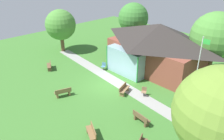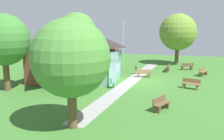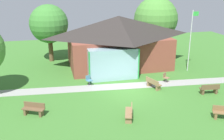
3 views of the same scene
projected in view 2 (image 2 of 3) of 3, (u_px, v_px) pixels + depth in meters
ground_plane at (143, 82)px, 22.60m from camera, size 44.00×44.00×0.00m
pavilion at (80, 51)px, 24.61m from camera, size 10.85×7.94×5.16m
footpath at (131, 81)px, 22.90m from camera, size 22.44×3.20×0.03m
flagpole at (123, 42)px, 29.67m from camera, size 0.64×0.08×5.90m
bench_front_center at (191, 84)px, 20.12m from camera, size 0.88×1.56×0.84m
bench_mid_right at (168, 68)px, 27.58m from camera, size 1.54×0.59×0.84m
bench_front_right at (203, 72)px, 25.34m from camera, size 1.54×1.04×0.84m
bench_mid_left at (161, 104)px, 14.99m from camera, size 1.54×1.05×0.84m
bench_rear_near_path at (144, 74)px, 24.52m from camera, size 0.90×1.56×0.84m
bench_lawn_far_right at (187, 67)px, 28.72m from camera, size 0.99×1.55×0.84m
patio_chair_lawn_spare at (137, 70)px, 26.25m from camera, size 0.61×0.61×0.86m
patio_chair_west at (113, 83)px, 20.24m from camera, size 0.58×0.58×0.86m
tree_far_east at (178, 32)px, 31.92m from camera, size 4.87×4.87×6.81m
tree_behind_pavilion_right at (77, 32)px, 29.70m from camera, size 4.89×4.89×6.83m
tree_behind_pavilion_left at (4, 40)px, 18.94m from camera, size 4.09×4.09×6.16m
tree_west_hedge at (71, 58)px, 11.85m from camera, size 3.95×3.95×5.61m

